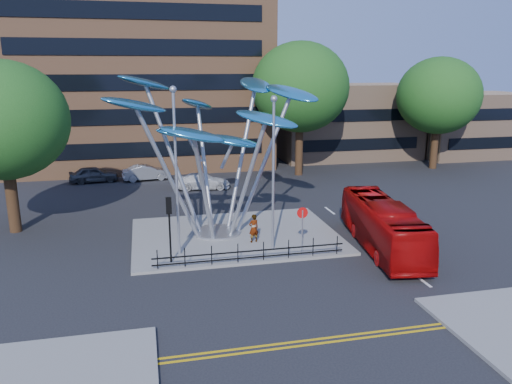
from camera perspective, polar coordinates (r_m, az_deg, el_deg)
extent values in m
plane|color=black|center=(24.62, 2.56, -9.47)|extent=(120.00, 120.00, 0.00)
cube|color=slate|center=(29.83, -2.36, -5.00)|extent=(12.00, 9.00, 0.15)
cube|color=gold|center=(19.52, 7.42, -16.29)|extent=(40.00, 0.12, 0.01)
cube|color=gold|center=(19.28, 7.74, -16.72)|extent=(40.00, 0.12, 0.01)
cube|color=#996643|center=(53.97, -13.48, 19.25)|extent=(25.00, 15.00, 30.00)
cube|color=tan|center=(56.54, 10.31, 7.98)|extent=(15.00, 8.00, 8.00)
cube|color=tan|center=(61.76, 23.17, 7.11)|extent=(12.00, 8.00, 7.00)
cylinder|color=black|center=(46.46, 4.96, 5.44)|extent=(0.70, 0.70, 5.72)
ellipsoid|color=#154413|center=(45.97, 5.10, 11.86)|extent=(8.80, 8.80, 8.10)
cylinder|color=black|center=(33.54, -26.16, -0.14)|extent=(0.70, 0.70, 4.84)
ellipsoid|color=#154413|center=(32.84, -26.99, 7.32)|extent=(7.60, 7.60, 6.99)
cylinder|color=black|center=(52.47, 19.74, 5.30)|extent=(0.70, 0.70, 5.06)
ellipsoid|color=#154413|center=(52.03, 20.17, 10.30)|extent=(8.00, 8.00, 7.36)
cylinder|color=#9EA0A5|center=(30.10, -4.41, -4.58)|extent=(2.80, 2.80, 0.12)
cylinder|color=#9EA0A5|center=(28.37, -6.78, 2.24)|extent=(0.24, 0.24, 7.80)
ellipsoid|color=teal|center=(26.70, -13.72, 9.66)|extent=(3.92, 2.95, 1.39)
cylinder|color=#9EA0A5|center=(28.23, -5.03, 0.77)|extent=(0.24, 0.24, 6.40)
ellipsoid|color=teal|center=(25.36, -7.20, 6.55)|extent=(3.47, 1.78, 1.31)
cylinder|color=#9EA0A5|center=(28.50, -3.11, 1.55)|extent=(0.24, 0.24, 7.00)
ellipsoid|color=teal|center=(26.76, 1.22, 8.34)|extent=(3.81, 3.11, 1.36)
cylinder|color=#9EA0A5|center=(29.26, -2.23, 3.09)|extent=(0.24, 0.24, 8.20)
ellipsoid|color=teal|center=(29.95, 4.08, 11.23)|extent=(3.52, 4.06, 1.44)
cylinder|color=#9EA0A5|center=(30.02, -3.31, 3.75)|extent=(0.24, 0.24, 8.60)
ellipsoid|color=teal|center=(31.94, -0.05, 12.16)|extent=(2.21, 3.79, 1.39)
cylinder|color=#9EA0A5|center=(30.09, -5.20, 2.57)|extent=(0.24, 0.24, 7.40)
ellipsoid|color=teal|center=(32.10, -6.71, 9.93)|extent=(3.02, 3.71, 1.34)
cylinder|color=#9EA0A5|center=(29.27, -6.63, 3.61)|extent=(0.24, 0.24, 8.80)
ellipsoid|color=teal|center=(30.04, -12.61, 12.09)|extent=(3.88, 3.60, 1.42)
ellipsoid|color=teal|center=(28.76, -8.27, 6.60)|extent=(3.40, 1.96, 1.13)
ellipsoid|color=teal|center=(28.56, -2.71, 5.87)|extent=(3.39, 2.16, 1.11)
cylinder|color=#9EA0A5|center=(25.86, -9.08, 1.79)|extent=(0.14, 0.14, 8.50)
sphere|color=#9EA0A5|center=(25.30, -9.47, 11.50)|extent=(0.36, 0.36, 0.36)
cylinder|color=#9EA0A5|center=(26.21, 1.98, 1.56)|extent=(0.14, 0.14, 8.00)
sphere|color=#9EA0A5|center=(25.63, 2.06, 10.59)|extent=(0.36, 0.36, 0.36)
cylinder|color=black|center=(25.57, -9.81, -4.55)|extent=(0.10, 0.10, 3.20)
cube|color=black|center=(25.16, -9.95, -1.53)|extent=(0.28, 0.18, 0.85)
sphere|color=#FF0C0C|center=(25.09, -9.97, -0.91)|extent=(0.18, 0.18, 0.18)
cylinder|color=#9EA0A5|center=(26.93, 5.30, -4.44)|extent=(0.08, 0.08, 2.30)
cylinder|color=red|center=(26.66, 5.33, -2.38)|extent=(0.60, 0.04, 0.60)
cube|color=white|center=(26.67, 5.32, -2.37)|extent=(0.42, 0.03, 0.10)
cylinder|color=black|center=(25.17, -11.21, -7.59)|extent=(0.05, 0.05, 1.00)
cylinder|color=black|center=(25.23, -8.13, -7.41)|extent=(0.05, 0.05, 1.00)
cylinder|color=black|center=(25.35, -5.09, -7.20)|extent=(0.05, 0.05, 1.00)
cylinder|color=black|center=(25.55, -2.08, -6.98)|extent=(0.05, 0.05, 1.00)
cylinder|color=black|center=(25.82, 0.87, -6.75)|extent=(0.05, 0.05, 1.00)
cylinder|color=black|center=(26.15, 3.75, -6.50)|extent=(0.05, 0.05, 1.00)
cylinder|color=black|center=(26.54, 6.54, -6.24)|extent=(0.05, 0.05, 1.00)
cylinder|color=black|center=(27.00, 9.25, -5.98)|extent=(0.05, 0.05, 1.00)
cube|color=black|center=(25.66, -0.60, -6.76)|extent=(10.00, 0.06, 0.06)
cube|color=black|center=(25.78, -0.60, -7.49)|extent=(10.00, 0.06, 0.06)
imported|color=#A20707|center=(28.51, 14.27, -3.69)|extent=(3.61, 9.81, 2.67)
imported|color=gray|center=(28.28, -0.27, -4.16)|extent=(0.69, 0.54, 1.64)
imported|color=#3B3E43|center=(45.86, -18.06, 1.93)|extent=(4.32, 2.21, 1.41)
imported|color=#9A9CA1|center=(45.46, -12.43, 2.18)|extent=(4.33, 2.00, 1.37)
imported|color=silver|center=(41.44, -6.12, 1.23)|extent=(4.62, 2.20, 1.30)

